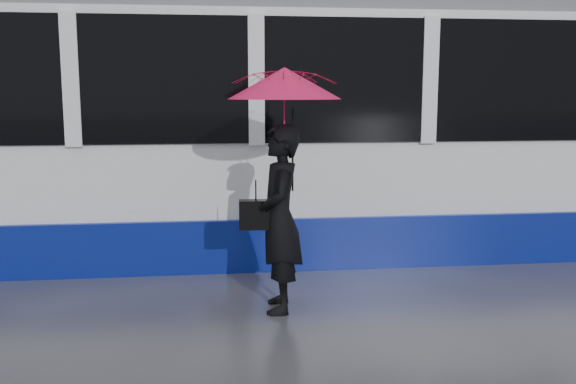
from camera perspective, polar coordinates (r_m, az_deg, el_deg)
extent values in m
plane|color=#2C2C31|center=(6.46, 6.02, -9.88)|extent=(90.00, 90.00, 0.00)
cube|color=#3F3D38|center=(8.13, 3.20, -5.83)|extent=(34.00, 0.07, 0.02)
cube|color=#3F3D38|center=(9.51, 1.68, -3.64)|extent=(34.00, 0.07, 0.02)
cube|color=white|center=(8.53, -13.55, 4.96)|extent=(24.00, 2.40, 2.95)
cube|color=navy|center=(8.69, -13.26, -3.05)|extent=(24.00, 2.56, 0.62)
cube|color=black|center=(8.51, -13.72, 9.50)|extent=(23.00, 2.48, 1.40)
cube|color=#585A60|center=(8.58, -13.96, 16.02)|extent=(23.60, 2.20, 0.35)
imported|color=black|center=(6.05, -0.77, -2.40)|extent=(0.46, 0.67, 1.78)
imported|color=#FF1551|center=(5.94, -0.30, 6.97)|extent=(1.02, 1.03, 0.89)
cone|color=#FF1551|center=(5.93, -0.30, 9.65)|extent=(1.09, 1.09, 0.29)
cylinder|color=black|center=(5.94, -0.31, 11.26)|extent=(0.01, 0.01, 0.07)
cylinder|color=black|center=(5.99, 0.42, 3.79)|extent=(0.02, 0.02, 0.78)
cube|color=black|center=(6.04, -2.86, -2.02)|extent=(0.32, 0.15, 0.28)
cylinder|color=black|center=(6.00, -2.88, 0.12)|extent=(0.01, 0.01, 0.18)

